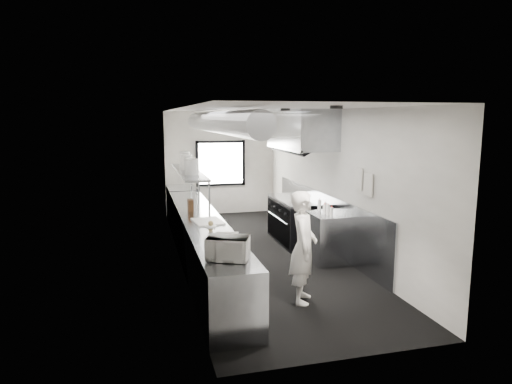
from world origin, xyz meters
TOP-DOWN VIEW (x-y plane):
  - floor at (0.00, 0.00)m, footprint 3.00×8.00m
  - ceiling at (0.00, 0.00)m, footprint 3.00×8.00m
  - wall_back at (0.00, 4.00)m, footprint 3.00×0.02m
  - wall_front at (0.00, -4.00)m, footprint 3.00×0.02m
  - wall_left at (-1.50, 0.00)m, footprint 0.02×8.00m
  - wall_right at (1.50, 0.00)m, footprint 0.02×8.00m
  - wall_cladding at (1.48, 0.30)m, footprint 0.03×5.50m
  - hvac_duct at (-0.70, 0.40)m, footprint 0.40×6.40m
  - service_window at (0.00, 3.96)m, footprint 1.36×0.05m
  - exhaust_hood at (1.10, 0.70)m, footprint 0.81×2.20m
  - prep_counter at (-1.15, -0.50)m, footprint 0.70×6.00m
  - pass_shelf at (-1.19, 1.00)m, footprint 0.45×3.00m
  - range at (1.04, 0.70)m, footprint 0.88×1.60m
  - bottle_station at (1.15, -0.70)m, footprint 0.65×0.80m
  - far_work_table at (-1.15, 3.20)m, footprint 0.70×1.20m
  - notice_sheet_a at (1.47, -1.20)m, footprint 0.02×0.28m
  - notice_sheet_b at (1.47, -1.55)m, footprint 0.02×0.28m
  - line_cook at (0.05, -2.34)m, footprint 0.59×0.70m
  - microwave at (-1.16, -2.91)m, footprint 0.58×0.52m
  - deli_tub_a at (-1.32, -2.80)m, footprint 0.20×0.20m
  - deli_tub_b at (-1.26, -2.27)m, footprint 0.17×0.17m
  - newspaper at (-0.97, -1.79)m, footprint 0.45×0.52m
  - small_plate at (-1.10, -1.16)m, footprint 0.24×0.24m
  - pastry at (-1.10, -1.16)m, footprint 0.09×0.09m
  - cutting_board at (-1.09, -0.80)m, footprint 0.52×0.65m
  - knife_block at (-1.27, 0.17)m, footprint 0.10×0.21m
  - plate_stack_a at (-1.22, 0.33)m, footprint 0.32×0.32m
  - plate_stack_b at (-1.18, 0.80)m, footprint 0.28×0.28m
  - plate_stack_c at (-1.22, 1.17)m, footprint 0.28×0.28m
  - plate_stack_d at (-1.20, 1.74)m, footprint 0.23×0.23m
  - squeeze_bottle_a at (1.09, -0.97)m, footprint 0.06×0.06m
  - squeeze_bottle_b at (1.09, -0.82)m, footprint 0.08×0.08m
  - squeeze_bottle_c at (1.06, -0.71)m, footprint 0.08×0.08m
  - squeeze_bottle_d at (1.14, -0.59)m, footprint 0.07×0.07m
  - squeeze_bottle_e at (1.10, -0.40)m, footprint 0.07×0.07m

SIDE VIEW (x-z plane):
  - floor at x=0.00m, z-range -0.01..0.01m
  - prep_counter at x=-1.15m, z-range 0.00..0.90m
  - bottle_station at x=1.15m, z-range 0.00..0.90m
  - far_work_table at x=-1.15m, z-range 0.00..0.90m
  - range at x=1.04m, z-range 0.00..0.94m
  - wall_cladding at x=1.48m, z-range 0.00..1.10m
  - line_cook at x=0.05m, z-range 0.00..1.62m
  - newspaper at x=-0.97m, z-range 0.90..0.91m
  - small_plate at x=-1.10m, z-range 0.90..0.92m
  - cutting_board at x=-1.09m, z-range 0.90..0.92m
  - deli_tub_b at x=-1.26m, z-range 0.90..1.00m
  - deli_tub_a at x=-1.32m, z-range 0.90..1.01m
  - pastry at x=-1.10m, z-range 0.92..1.00m
  - squeeze_bottle_a at x=1.09m, z-range 0.90..1.07m
  - squeeze_bottle_d at x=1.14m, z-range 0.90..1.08m
  - squeeze_bottle_c at x=1.06m, z-range 0.90..1.08m
  - squeeze_bottle_b at x=1.09m, z-range 0.90..1.10m
  - squeeze_bottle_e at x=1.10m, z-range 0.90..1.10m
  - knife_block at x=-1.27m, z-range 0.90..1.12m
  - microwave at x=-1.16m, z-range 0.90..1.19m
  - service_window at x=0.00m, z-range 0.77..2.02m
  - wall_back at x=0.00m, z-range 0.00..2.80m
  - wall_front at x=0.00m, z-range 0.00..2.80m
  - wall_left at x=-1.50m, z-range 0.00..2.80m
  - wall_right at x=1.50m, z-range 0.00..2.80m
  - pass_shelf at x=-1.19m, z-range 1.20..1.88m
  - notice_sheet_b at x=1.47m, z-range 1.36..1.74m
  - notice_sheet_a at x=1.47m, z-range 1.41..1.79m
  - plate_stack_b at x=-1.18m, z-range 1.57..1.85m
  - plate_stack_a at x=-1.22m, z-range 1.57..1.87m
  - plate_stack_c at x=-1.22m, z-range 1.57..1.88m
  - plate_stack_d at x=-1.20m, z-range 1.57..1.90m
  - exhaust_hood at x=1.10m, z-range 1.95..2.83m
  - hvac_duct at x=-0.70m, z-range 2.35..2.75m
  - ceiling at x=0.00m, z-range 2.79..2.80m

